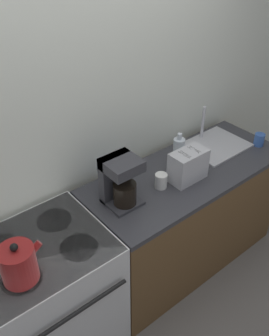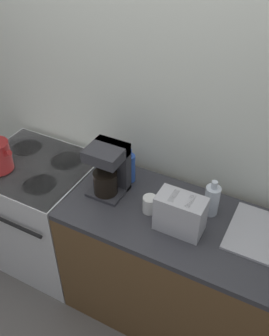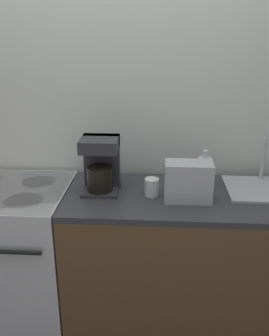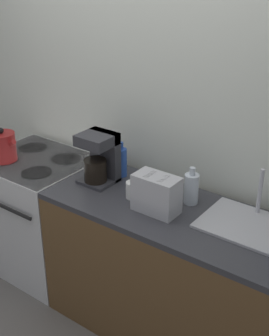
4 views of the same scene
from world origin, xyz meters
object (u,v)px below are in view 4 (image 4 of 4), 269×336
stove (40,213)px  coffee_maker (100,157)px  bottle_clear (191,188)px  bottle_blue (121,162)px  kettle (3,147)px  toaster (156,194)px  cup_white (133,190)px

stove → coffee_maker: size_ratio=2.76×
bottle_clear → bottle_blue: (-0.54, 0.04, 0.00)m
kettle → toaster: size_ratio=0.93×
bottle_clear → cup_white: size_ratio=2.23×
cup_white → stove: bearing=178.2°
coffee_maker → stove: bearing=-177.4°
toaster → bottle_clear: bearing=61.2°
kettle → cup_white: bearing=5.7°
bottle_blue → bottle_clear: bearing=-4.2°
kettle → cup_white: kettle is taller
kettle → coffee_maker: (0.75, 0.16, 0.06)m
stove → cup_white: 1.00m
kettle → bottle_blue: bearing=20.2°
toaster → bottle_blue: (-0.44, 0.24, -0.01)m
kettle → bottle_blue: (0.81, 0.30, -0.00)m
stove → bottle_clear: (1.19, 0.12, 0.53)m
stove → bottle_blue: bearing=14.4°
stove → cup_white: (0.88, -0.03, 0.49)m
toaster → cup_white: 0.21m
cup_white → bottle_blue: bearing=140.7°
toaster → coffee_maker: bearing=168.7°
stove → kettle: bearing=-141.3°
coffee_maker → bottle_clear: 0.62m
bottle_clear → cup_white: bottle_clear is taller
kettle → cup_white: (1.04, 0.10, -0.05)m
bottle_clear → stove: bearing=-174.0°
toaster → bottle_blue: bottle_blue is taller
toaster → coffee_maker: (-0.50, 0.10, 0.06)m
kettle → bottle_clear: (1.35, 0.26, -0.01)m
coffee_maker → cup_white: size_ratio=3.19×
stove → toaster: toaster is taller
stove → coffee_maker: 0.84m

